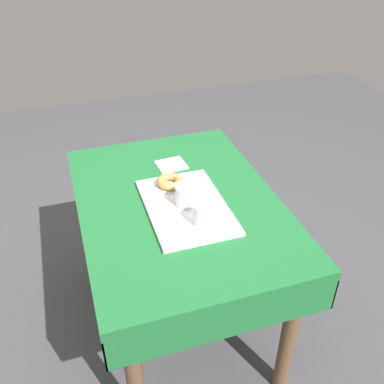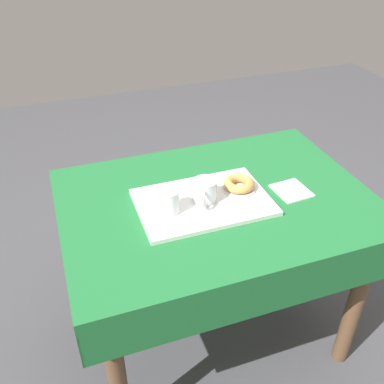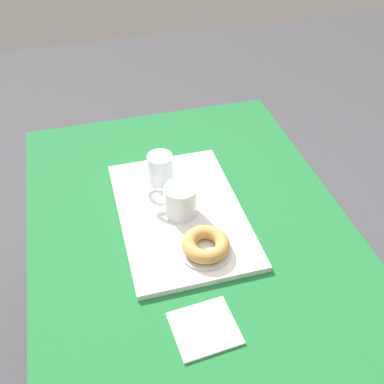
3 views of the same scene
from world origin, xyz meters
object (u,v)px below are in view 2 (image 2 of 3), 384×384
object	(u,v)px
water_glass_near	(169,202)
sugar_donut_left	(239,184)
paper_napkin	(292,191)
serving_tray	(203,202)
dining_table	(216,222)
donut_plate_left	(239,188)
tea_mug_left	(205,191)

from	to	relation	value
water_glass_near	sugar_donut_left	world-z (taller)	water_glass_near
sugar_donut_left	paper_napkin	xyz separation A→B (m)	(-0.19, 0.06, -0.04)
paper_napkin	sugar_donut_left	bearing A→B (deg)	-17.03
serving_tray	water_glass_near	size ratio (longest dim) A/B	5.49
sugar_donut_left	paper_napkin	size ratio (longest dim) A/B	0.87
dining_table	water_glass_near	distance (m)	0.26
dining_table	donut_plate_left	world-z (taller)	donut_plate_left
dining_table	tea_mug_left	bearing A→B (deg)	18.10
serving_tray	water_glass_near	bearing A→B (deg)	9.73
serving_tray	tea_mug_left	world-z (taller)	tea_mug_left
serving_tray	sugar_donut_left	world-z (taller)	sugar_donut_left
tea_mug_left	water_glass_near	size ratio (longest dim) A/B	1.40
water_glass_near	tea_mug_left	bearing A→B (deg)	-171.85
donut_plate_left	paper_napkin	xyz separation A→B (m)	(-0.19, 0.06, -0.02)
dining_table	tea_mug_left	world-z (taller)	tea_mug_left
water_glass_near	serving_tray	bearing A→B (deg)	-170.27
water_glass_near	sugar_donut_left	bearing A→B (deg)	-170.68
dining_table	serving_tray	bearing A→B (deg)	14.06
dining_table	sugar_donut_left	distance (m)	0.17
tea_mug_left	paper_napkin	bearing A→B (deg)	174.59
water_glass_near	paper_napkin	bearing A→B (deg)	178.53
serving_tray	tea_mug_left	distance (m)	0.05
dining_table	paper_napkin	size ratio (longest dim) A/B	8.67
dining_table	water_glass_near	xyz separation A→B (m)	(0.19, 0.04, 0.16)
serving_tray	sugar_donut_left	distance (m)	0.15
sugar_donut_left	serving_tray	bearing A→B (deg)	8.96
donut_plate_left	paper_napkin	world-z (taller)	donut_plate_left
water_glass_near	paper_napkin	distance (m)	0.48
donut_plate_left	serving_tray	bearing A→B (deg)	8.96
water_glass_near	dining_table	bearing A→B (deg)	-168.92
serving_tray	paper_napkin	bearing A→B (deg)	174.12
tea_mug_left	sugar_donut_left	xyz separation A→B (m)	(-0.14, -0.03, -0.02)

